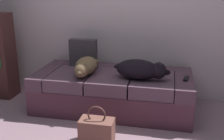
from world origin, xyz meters
TOP-DOWN VIEW (x-y plane):
  - couch at (0.00, 1.06)m, footprint 1.82×0.85m
  - dog_tan at (-0.29, 0.93)m, footprint 0.25×0.57m
  - dog_dark at (0.34, 0.91)m, footprint 0.64×0.32m
  - tv_remote at (0.83, 1.00)m, footprint 0.07×0.16m
  - throw_pillow at (-0.43, 1.28)m, footprint 0.35×0.14m
  - handbag at (0.01, 0.27)m, footprint 0.32×0.18m

SIDE VIEW (x-z plane):
  - handbag at x=0.01m, z-range -0.06..0.31m
  - couch at x=0.00m, z-range 0.00..0.45m
  - tv_remote at x=0.83m, z-range 0.45..0.47m
  - dog_tan at x=-0.29m, z-range 0.45..0.64m
  - dog_dark at x=0.34m, z-range 0.45..0.66m
  - throw_pillow at x=-0.43m, z-range 0.45..0.79m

